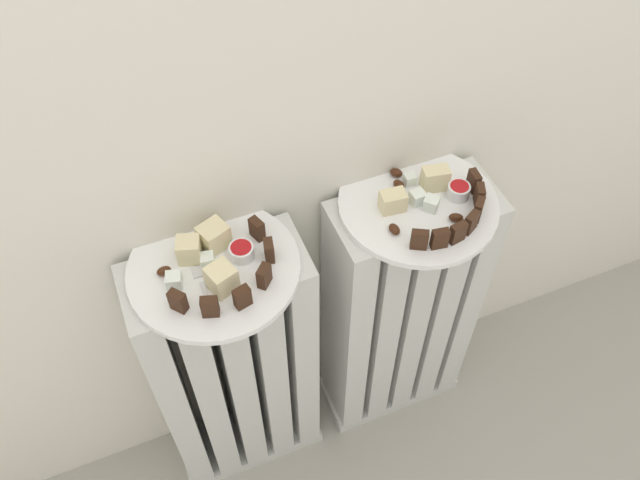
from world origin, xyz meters
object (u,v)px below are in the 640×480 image
object	(u,v)px
plate_left	(214,268)
jam_bowl_left	(242,251)
plate_right	(418,204)
fork	(203,285)
radiator_left	(236,371)
radiator_right	(399,313)
jam_bowl_right	(459,190)

from	to	relation	value
plate_left	jam_bowl_left	world-z (taller)	jam_bowl_left
plate_right	fork	size ratio (longest dim) A/B	2.93
radiator_left	radiator_right	xyz separation A→B (m)	(0.37, 0.00, 0.00)
radiator_left	plate_right	size ratio (longest dim) A/B	2.43
plate_right	jam_bowl_right	size ratio (longest dim) A/B	7.10
radiator_left	fork	bearing A→B (deg)	-129.77
plate_right	fork	xyz separation A→B (m)	(-0.39, -0.03, 0.01)
jam_bowl_left	radiator_left	bearing A→B (deg)	-178.53
jam_bowl_left	jam_bowl_right	xyz separation A→B (m)	(0.39, -0.02, 0.00)
radiator_left	radiator_right	world-z (taller)	same
radiator_right	jam_bowl_left	bearing A→B (deg)	179.77
plate_right	jam_bowl_left	size ratio (longest dim) A/B	6.82
radiator_left	fork	world-z (taller)	fork
plate_left	radiator_right	bearing A→B (deg)	-0.00
jam_bowl_left	fork	distance (m)	0.08
radiator_left	plate_left	bearing A→B (deg)	126.87
jam_bowl_left	plate_left	bearing A→B (deg)	-178.53
radiator_left	plate_left	size ratio (longest dim) A/B	2.43
plate_right	fork	bearing A→B (deg)	-175.46
plate_left	jam_bowl_left	bearing A→B (deg)	1.47
radiator_right	fork	bearing A→B (deg)	-175.46
radiator_left	plate_right	world-z (taller)	plate_right
radiator_left	fork	xyz separation A→B (m)	(-0.03, -0.03, 0.36)
jam_bowl_right	fork	world-z (taller)	jam_bowl_right
plate_left	jam_bowl_right	xyz separation A→B (m)	(0.44, -0.01, 0.02)
fork	radiator_right	bearing A→B (deg)	4.54
fork	jam_bowl_left	bearing A→B (deg)	23.48
radiator_right	fork	distance (m)	0.53
radiator_right	jam_bowl_right	world-z (taller)	jam_bowl_right
radiator_left	jam_bowl_right	size ratio (longest dim) A/B	17.28
jam_bowl_right	radiator_right	bearing A→B (deg)	168.52
plate_right	jam_bowl_right	world-z (taller)	jam_bowl_right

